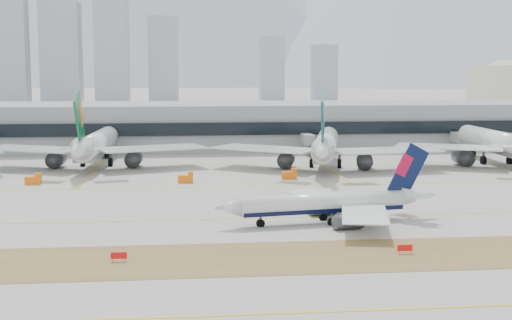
{
  "coord_description": "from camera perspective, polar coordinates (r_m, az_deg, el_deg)",
  "views": [
    {
      "loc": [
        -11.88,
        -128.03,
        25.84
      ],
      "look_at": [
        3.66,
        18.0,
        7.5
      ],
      "focal_mm": 50.0,
      "sensor_mm": 36.0,
      "label": 1
    }
  ],
  "objects": [
    {
      "name": "gse_b",
      "position": [
        171.42,
        -17.35,
        -1.52
      ],
      "size": [
        3.55,
        2.0,
        2.6
      ],
      "color": "orange",
      "rests_on": "ground"
    },
    {
      "name": "gse_c",
      "position": [
        172.0,
        2.71,
        -1.18
      ],
      "size": [
        3.55,
        2.0,
        2.6
      ],
      "color": "orange",
      "rests_on": "ground"
    },
    {
      "name": "hold_sign_right",
      "position": [
        104.11,
        11.83,
        -6.91
      ],
      "size": [
        2.2,
        0.15,
        1.35
      ],
      "color": "red",
      "rests_on": "ground"
    },
    {
      "name": "widebody_china_air",
      "position": [
        208.93,
        18.85,
        1.25
      ],
      "size": [
        61.99,
        60.59,
        22.1
      ],
      "rotation": [
        0.0,
        0.0,
        1.53
      ],
      "color": "white",
      "rests_on": "ground"
    },
    {
      "name": "apron_markings",
      "position": [
        79.35,
        2.93,
        -11.88
      ],
      "size": [
        360.0,
        122.22,
        0.06
      ],
      "color": "brown",
      "rests_on": "ground"
    },
    {
      "name": "terminal",
      "position": [
        243.85,
        -3.27,
        2.79
      ],
      "size": [
        280.0,
        43.1,
        15.0
      ],
      "color": "gray",
      "rests_on": "ground"
    },
    {
      "name": "city_skyline",
      "position": [
        589.64,
        -15.54,
        9.19
      ],
      "size": [
        342.0,
        49.8,
        140.0
      ],
      "color": "#9EA7B4",
      "rests_on": "ground"
    },
    {
      "name": "ground",
      "position": [
        131.16,
        -0.76,
        -4.24
      ],
      "size": [
        3000.0,
        3000.0,
        0.0
      ],
      "primitive_type": "plane",
      "color": "#9F9D95",
      "rests_on": "ground"
    },
    {
      "name": "widebody_eva",
      "position": [
        198.0,
        -12.72,
        1.15
      ],
      "size": [
        61.55,
        60.24,
        21.96
      ],
      "rotation": [
        0.0,
        0.0,
        1.52
      ],
      "color": "white",
      "rests_on": "ground"
    },
    {
      "name": "gse_extra",
      "position": [
        166.8,
        -5.61,
        -1.46
      ],
      "size": [
        3.55,
        2.0,
        2.6
      ],
      "color": "orange",
      "rests_on": "ground"
    },
    {
      "name": "widebody_cathay",
      "position": [
        191.61,
        5.58,
        1.1
      ],
      "size": [
        60.0,
        59.79,
        22.0
      ],
      "rotation": [
        0.0,
        0.0,
        1.33
      ],
      "color": "white",
      "rests_on": "ground"
    },
    {
      "name": "hold_sign_left",
      "position": [
        99.6,
        -10.93,
        -7.53
      ],
      "size": [
        2.2,
        0.15,
        1.35
      ],
      "color": "red",
      "rests_on": "ground"
    },
    {
      "name": "taxiing_airliner",
      "position": [
        122.94,
        6.04,
        -3.5
      ],
      "size": [
        40.23,
        34.63,
        13.55
      ],
      "rotation": [
        0.0,
        0.0,
        3.3
      ],
      "color": "white",
      "rests_on": "ground"
    }
  ]
}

